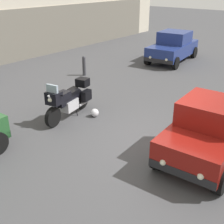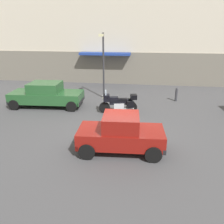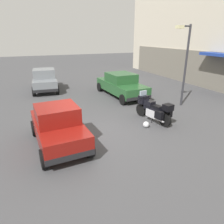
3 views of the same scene
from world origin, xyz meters
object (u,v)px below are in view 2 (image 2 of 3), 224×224
Objects in this scene: helmet at (126,115)px; streetlamp_curbside at (103,59)px; motorcycle at (119,102)px; car_sedan_far at (46,95)px; car_compact_side at (121,134)px; bollard_curbside at (176,94)px.

streetlamp_curbside reaches higher than helmet.
car_sedan_far reaches higher than motorcycle.
car_compact_side is at bearing 86.44° from motorcycle.
car_sedan_far is at bearing -17.05° from motorcycle.
bollard_curbside is (8.35, 2.34, -0.28)m from car_sedan_far.
car_compact_side is at bearing -74.68° from streetlamp_curbside.
car_sedan_far is 1.31× the size of car_compact_side.
helmet is at bearing -92.01° from car_compact_side.
motorcycle is 0.98m from helmet.
motorcycle is at bearing 170.60° from car_sedan_far.
motorcycle is at bearing -85.90° from car_compact_side.
car_sedan_far is 1.04× the size of streetlamp_curbside.
car_compact_side reaches higher than motorcycle.
helmet is 0.06× the size of car_sedan_far.
motorcycle is at bearing -62.97° from streetlamp_curbside.
motorcycle is at bearing 126.20° from helmet.
helmet is at bearing -131.69° from bollard_curbside.
helmet is 5.38m from car_sedan_far.
car_compact_side is 3.75× the size of bollard_curbside.
streetlamp_curbside is at bearing -77.95° from car_compact_side.
motorcycle is at bearing -142.10° from bollard_curbside.
streetlamp_curbside is at bearing -179.52° from bollard_curbside.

